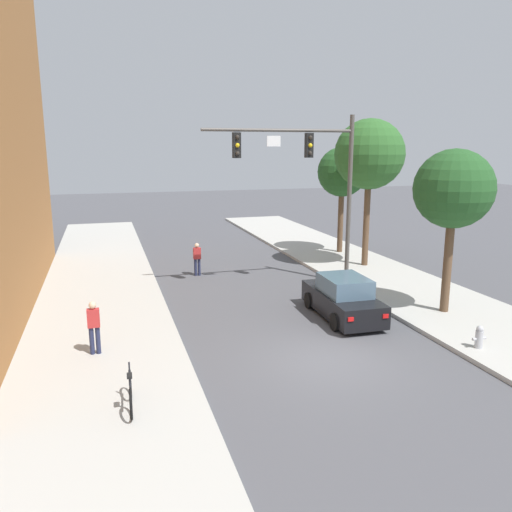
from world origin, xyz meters
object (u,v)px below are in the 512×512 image
(pedestrian_sidewalk_left_walker, at_px, (94,325))
(fire_hydrant, at_px, (479,337))
(car_lead_black, at_px, (343,299))
(pedestrian_crossing_road, at_px, (197,258))
(bicycle_leaning, at_px, (131,392))
(street_tree_second, at_px, (369,155))
(street_tree_nearest, at_px, (454,190))
(traffic_signal_mast, at_px, (310,168))
(street_tree_third, at_px, (342,173))

(pedestrian_sidewalk_left_walker, height_order, fire_hydrant, pedestrian_sidewalk_left_walker)
(car_lead_black, height_order, pedestrian_sidewalk_left_walker, pedestrian_sidewalk_left_walker)
(car_lead_black, bearing_deg, pedestrian_crossing_road, 117.39)
(fire_hydrant, bearing_deg, bicycle_leaning, -176.34)
(car_lead_black, relative_size, street_tree_second, 0.57)
(bicycle_leaning, bearing_deg, street_tree_nearest, 19.00)
(traffic_signal_mast, bearing_deg, pedestrian_crossing_road, 143.76)
(fire_hydrant, xyz_separation_m, street_tree_third, (2.43, 14.73, 4.30))
(fire_hydrant, bearing_deg, pedestrian_crossing_road, 118.79)
(bicycle_leaning, xyz_separation_m, street_tree_nearest, (11.82, 4.07, 4.20))
(pedestrian_sidewalk_left_walker, bearing_deg, street_tree_nearest, 1.99)
(street_tree_nearest, height_order, street_tree_second, street_tree_second)
(pedestrian_sidewalk_left_walker, distance_m, bicycle_leaning, 3.76)
(street_tree_nearest, distance_m, street_tree_third, 11.40)
(street_tree_nearest, bearing_deg, street_tree_second, 83.57)
(fire_hydrant, height_order, street_tree_second, street_tree_second)
(street_tree_nearest, bearing_deg, bicycle_leaning, -161.00)
(traffic_signal_mast, height_order, car_lead_black, traffic_signal_mast)
(pedestrian_sidewalk_left_walker, height_order, pedestrian_crossing_road, pedestrian_sidewalk_left_walker)
(car_lead_black, height_order, fire_hydrant, car_lead_black)
(bicycle_leaning, bearing_deg, street_tree_third, 49.89)
(street_tree_second, distance_m, street_tree_third, 3.71)
(traffic_signal_mast, distance_m, street_tree_nearest, 6.34)
(traffic_signal_mast, height_order, fire_hydrant, traffic_signal_mast)
(street_tree_third, bearing_deg, bicycle_leaning, -130.11)
(pedestrian_crossing_road, xyz_separation_m, street_tree_third, (9.05, 2.68, 3.89))
(pedestrian_sidewalk_left_walker, xyz_separation_m, pedestrian_crossing_road, (4.76, 9.10, -0.15))
(street_tree_second, bearing_deg, pedestrian_sidewalk_left_walker, -148.72)
(bicycle_leaning, bearing_deg, pedestrian_sidewalk_left_walker, 103.00)
(pedestrian_crossing_road, distance_m, fire_hydrant, 13.76)
(car_lead_black, xyz_separation_m, street_tree_nearest, (3.85, -0.84, 4.01))
(fire_hydrant, height_order, street_tree_nearest, street_tree_nearest)
(car_lead_black, bearing_deg, street_tree_third, 64.54)
(fire_hydrant, xyz_separation_m, street_tree_second, (2.15, 11.18, 5.36))
(street_tree_third, bearing_deg, fire_hydrant, -99.36)
(pedestrian_sidewalk_left_walker, bearing_deg, car_lead_black, 8.24)
(street_tree_nearest, bearing_deg, car_lead_black, 167.71)
(traffic_signal_mast, bearing_deg, fire_hydrant, -76.53)
(car_lead_black, bearing_deg, pedestrian_sidewalk_left_walker, -171.76)
(fire_hydrant, distance_m, street_tree_second, 12.59)
(fire_hydrant, relative_size, street_tree_nearest, 0.12)
(pedestrian_crossing_road, xyz_separation_m, street_tree_second, (8.78, -0.87, 4.95))
(street_tree_third, bearing_deg, traffic_signal_mast, -127.02)
(fire_hydrant, xyz_separation_m, street_tree_nearest, (1.27, 3.40, 4.23))
(pedestrian_crossing_road, bearing_deg, pedestrian_sidewalk_left_walker, -117.62)
(street_tree_nearest, bearing_deg, pedestrian_sidewalk_left_walker, -178.01)
(pedestrian_crossing_road, bearing_deg, bicycle_leaning, -107.13)
(pedestrian_crossing_road, distance_m, street_tree_third, 10.21)
(street_tree_second, bearing_deg, car_lead_black, -124.20)
(pedestrian_sidewalk_left_walker, distance_m, street_tree_second, 16.55)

